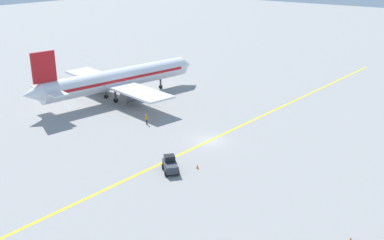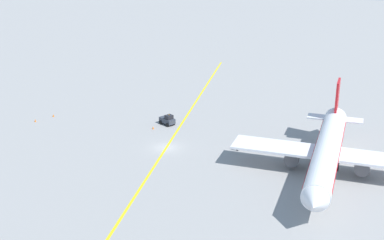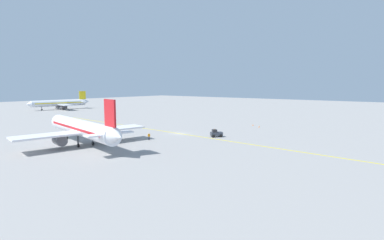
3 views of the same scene
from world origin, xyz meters
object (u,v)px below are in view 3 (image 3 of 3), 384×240
Objects in this scene: airplane_at_gate at (82,129)px; traffic_cone_near_nose at (253,125)px; airplane_distant_taxiing at (60,103)px; traffic_cone_mid_apron at (212,134)px; baggage_tug_dark at (216,133)px; ground_crew_worker at (149,136)px; traffic_cone_by_wingtip at (259,127)px.

traffic_cone_near_nose is at bearing -16.23° from airplane_at_gate.
traffic_cone_mid_apron is at bearing -98.47° from airplane_distant_taxiing.
airplane_at_gate is at bearing 147.47° from baggage_tug_dark.
baggage_tug_dark is at bearing -99.33° from airplane_distant_taxiing.
airplane_distant_taxiing is 113.20m from baggage_tug_dark.
baggage_tug_dark is (-18.35, -111.67, -2.44)m from airplane_distant_taxiing.
baggage_tug_dark is 1.95× the size of ground_crew_worker.
traffic_cone_by_wingtip is at bearing -124.93° from traffic_cone_near_nose.
baggage_tug_dark reaches higher than traffic_cone_by_wingtip.
traffic_cone_mid_apron is at bearing -26.50° from airplane_at_gate.
traffic_cone_by_wingtip is (20.28, -3.74, 0.00)m from traffic_cone_mid_apron.
traffic_cone_mid_apron and traffic_cone_by_wingtip have the same top height.
airplane_at_gate is 32.57m from traffic_cone_mid_apron.
airplane_at_gate is 10.83× the size of baggage_tug_dark.
airplane_at_gate reaches higher than baggage_tug_dark.
baggage_tug_dark reaches higher than ground_crew_worker.
airplane_at_gate is at bearing 153.50° from traffic_cone_mid_apron.
airplane_distant_taxiing is at bearing 80.67° from baggage_tug_dark.
traffic_cone_by_wingtip is (22.41, -1.06, -0.63)m from baggage_tug_dark.
ground_crew_worker reaches higher than traffic_cone_mid_apron.
baggage_tug_dark is 24.75m from traffic_cone_near_nose.
traffic_cone_mid_apron is (2.13, 2.68, -0.63)m from baggage_tug_dark.
airplane_distant_taxiing reaches higher than ground_crew_worker.
airplane_at_gate reaches higher than traffic_cone_near_nose.
traffic_cone_mid_apron is 20.62m from traffic_cone_by_wingtip.
baggage_tug_dark is at bearing -37.58° from ground_crew_worker.
baggage_tug_dark is at bearing -128.50° from traffic_cone_mid_apron.
airplane_at_gate is at bearing 153.21° from ground_crew_worker.
traffic_cone_near_nose and traffic_cone_by_wingtip have the same top height.
baggage_tug_dark is at bearing -32.53° from airplane_at_gate.
airplane_distant_taxiing is at bearing 93.29° from traffic_cone_near_nose.
baggage_tug_dark is at bearing -175.04° from traffic_cone_near_nose.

